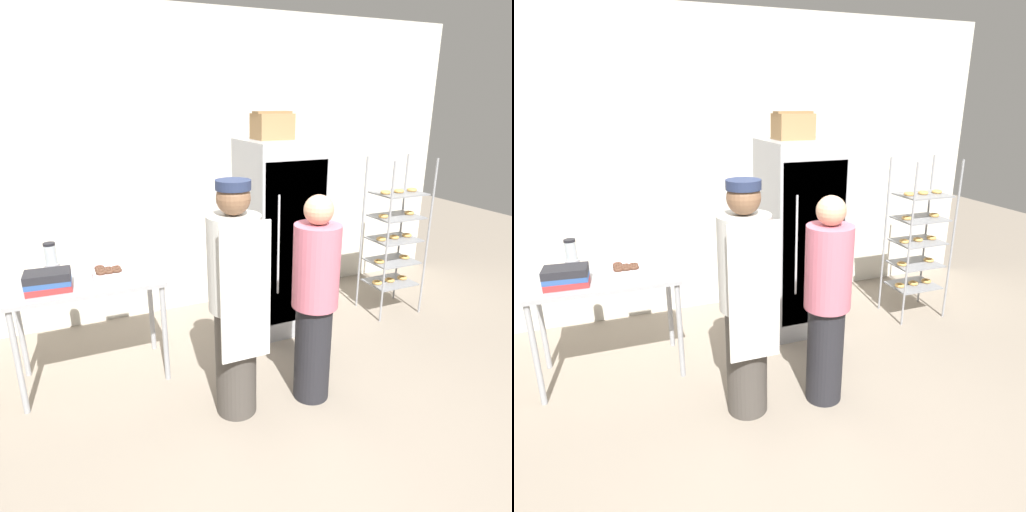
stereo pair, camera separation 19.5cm
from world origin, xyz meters
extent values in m
plane|color=gray|center=(0.00, 0.00, 0.00)|extent=(14.00, 14.00, 0.00)
cube|color=silver|center=(0.00, 2.43, 1.54)|extent=(6.40, 0.12, 3.09)
cube|color=#9EA0A5|center=(0.60, 1.58, 0.94)|extent=(0.67, 0.72, 1.87)
cube|color=gray|center=(0.60, 1.23, 0.96)|extent=(0.62, 0.02, 1.54)
cylinder|color=silver|center=(0.42, 1.20, 0.98)|extent=(0.02, 0.02, 0.92)
cylinder|color=#93969B|center=(1.62, 1.15, 0.84)|extent=(0.02, 0.02, 1.68)
cylinder|color=#93969B|center=(2.15, 1.15, 0.84)|extent=(0.02, 0.02, 1.68)
cylinder|color=#93969B|center=(1.62, 1.57, 0.84)|extent=(0.02, 0.02, 1.68)
cylinder|color=#93969B|center=(2.15, 1.57, 0.84)|extent=(0.02, 0.02, 1.68)
cube|color=gray|center=(1.88, 1.36, 0.33)|extent=(0.49, 0.38, 0.01)
torus|color=#DBA351|center=(1.71, 1.36, 0.35)|extent=(0.10, 0.10, 0.03)
torus|color=#DBA351|center=(1.88, 1.36, 0.35)|extent=(0.10, 0.10, 0.03)
torus|color=#DBA351|center=(2.06, 1.36, 0.35)|extent=(0.10, 0.10, 0.03)
cube|color=gray|center=(1.88, 1.36, 0.57)|extent=(0.49, 0.38, 0.01)
torus|color=#DBA351|center=(1.71, 1.36, 0.59)|extent=(0.11, 0.11, 0.03)
torus|color=#DBA351|center=(2.06, 1.36, 0.59)|extent=(0.11, 0.11, 0.03)
cube|color=gray|center=(1.88, 1.36, 0.82)|extent=(0.49, 0.38, 0.01)
torus|color=#DBA351|center=(1.71, 1.36, 0.84)|extent=(0.10, 0.10, 0.03)
torus|color=#DBA351|center=(1.88, 1.36, 0.84)|extent=(0.10, 0.10, 0.03)
torus|color=#DBA351|center=(2.06, 1.36, 0.84)|extent=(0.10, 0.10, 0.03)
cube|color=gray|center=(1.88, 1.36, 1.06)|extent=(0.49, 0.38, 0.01)
torus|color=#DBA351|center=(1.71, 1.36, 1.09)|extent=(0.10, 0.10, 0.03)
torus|color=#DBA351|center=(2.06, 1.36, 1.09)|extent=(0.10, 0.10, 0.03)
cube|color=gray|center=(1.88, 1.36, 1.31)|extent=(0.49, 0.38, 0.01)
torus|color=#DBA351|center=(1.71, 1.36, 1.33)|extent=(0.10, 0.10, 0.03)
torus|color=#DBA351|center=(1.88, 1.36, 1.33)|extent=(0.10, 0.10, 0.03)
torus|color=#DBA351|center=(2.06, 1.36, 1.33)|extent=(0.10, 0.10, 0.03)
cube|color=#9EA0A5|center=(-1.22, 1.31, 0.86)|extent=(1.15, 0.62, 0.04)
cylinder|color=#9EA0A5|center=(-1.76, 1.04, 0.42)|extent=(0.04, 0.04, 0.84)
cylinder|color=#9EA0A5|center=(-0.68, 1.04, 0.42)|extent=(0.04, 0.04, 0.84)
cylinder|color=#9EA0A5|center=(-1.76, 1.58, 0.42)|extent=(0.04, 0.04, 0.84)
cylinder|color=#9EA0A5|center=(-0.68, 1.58, 0.42)|extent=(0.04, 0.04, 0.84)
cube|color=silver|center=(-1.04, 1.33, 0.91)|extent=(0.24, 0.23, 0.05)
cube|color=silver|center=(-1.04, 1.45, 1.05)|extent=(0.24, 0.01, 0.23)
torus|color=#513323|center=(-1.10, 1.27, 0.94)|extent=(0.08, 0.08, 0.03)
torus|color=#513323|center=(-1.04, 1.27, 0.94)|extent=(0.08, 0.08, 0.03)
torus|color=#513323|center=(-0.98, 1.27, 0.94)|extent=(0.08, 0.08, 0.03)
torus|color=#513323|center=(-1.10, 1.33, 0.94)|extent=(0.08, 0.08, 0.03)
torus|color=#513323|center=(-1.04, 1.33, 0.94)|extent=(0.08, 0.08, 0.03)
torus|color=#513323|center=(-0.98, 1.33, 0.94)|extent=(0.08, 0.08, 0.03)
torus|color=#513323|center=(-1.10, 1.38, 0.94)|extent=(0.08, 0.08, 0.03)
cylinder|color=#99999E|center=(-1.45, 1.54, 0.93)|extent=(0.11, 0.11, 0.10)
cylinder|color=#B2BCC1|center=(-1.45, 1.54, 1.05)|extent=(0.09, 0.09, 0.15)
cylinder|color=black|center=(-1.45, 1.54, 1.14)|extent=(0.09, 0.09, 0.02)
cube|color=#B72D2D|center=(-1.48, 1.21, 0.90)|extent=(0.33, 0.22, 0.05)
cube|color=#2D5193|center=(-1.48, 1.21, 0.95)|extent=(0.33, 0.22, 0.04)
cube|color=#232328|center=(-1.48, 1.21, 1.00)|extent=(0.33, 0.23, 0.06)
cube|color=#937047|center=(0.56, 1.64, 1.99)|extent=(0.34, 0.27, 0.23)
cube|color=olive|center=(0.56, 1.64, 2.11)|extent=(0.34, 0.14, 0.02)
cylinder|color=#47423D|center=(-0.31, 0.43, 0.42)|extent=(0.30, 0.30, 0.84)
cylinder|color=beige|center=(-0.31, 0.43, 1.18)|extent=(0.37, 0.37, 0.67)
sphere|color=brown|center=(-0.31, 0.43, 1.62)|extent=(0.23, 0.23, 0.23)
cube|color=white|center=(-0.31, 0.24, 1.03)|extent=(0.35, 0.02, 0.96)
cylinder|color=#232D4C|center=(-0.31, 0.43, 1.71)|extent=(0.23, 0.23, 0.06)
cylinder|color=#232328|center=(0.30, 0.36, 0.39)|extent=(0.28, 0.28, 0.78)
cylinder|color=#C6667A|center=(0.30, 0.36, 1.09)|extent=(0.34, 0.34, 0.62)
sphere|color=tan|center=(0.30, 0.36, 1.51)|extent=(0.21, 0.21, 0.21)
camera|label=1|loc=(-1.36, -2.27, 2.23)|focal=32.00mm
camera|label=2|loc=(-1.18, -2.34, 2.23)|focal=32.00mm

